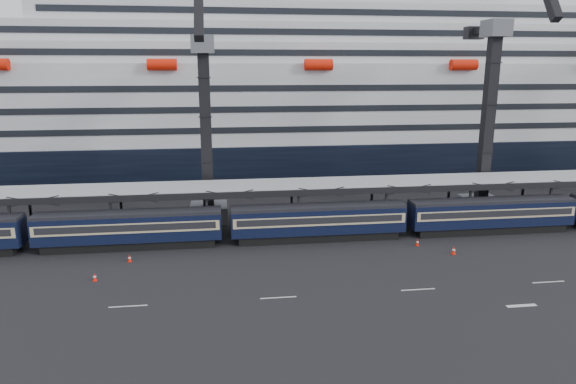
# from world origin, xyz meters

# --- Properties ---
(ground) EXTENTS (260.00, 260.00, 0.00)m
(ground) POSITION_xyz_m (0.00, 0.00, 0.00)
(ground) COLOR black
(ground) RESTS_ON ground
(lane_markings) EXTENTS (111.00, 4.27, 0.02)m
(lane_markings) POSITION_xyz_m (8.15, -5.23, 0.01)
(lane_markings) COLOR beige
(lane_markings) RESTS_ON ground
(train) EXTENTS (133.05, 3.00, 4.05)m
(train) POSITION_xyz_m (-4.65, 10.00, 2.20)
(train) COLOR black
(train) RESTS_ON ground
(canopy) EXTENTS (130.00, 6.25, 5.53)m
(canopy) POSITION_xyz_m (0.00, 14.00, 5.25)
(canopy) COLOR gray
(canopy) RESTS_ON ground
(cruise_ship) EXTENTS (214.09, 28.84, 34.00)m
(cruise_ship) POSITION_xyz_m (-1.08, 45.99, 12.34)
(cruise_ship) COLOR black
(cruise_ship) RESTS_ON ground
(crane_dark_near) EXTENTS (4.50, 17.75, 35.08)m
(crane_dark_near) POSITION_xyz_m (-20.00, 18.59, 11.93)
(crane_dark_near) COLOR #4D5054
(crane_dark_near) RESTS_ON ground
(crane_dark_mid) EXTENTS (4.50, 18.24, 39.64)m
(crane_dark_mid) POSITION_xyz_m (15.00, 17.59, 13.36)
(crane_dark_mid) COLOR #4D5054
(crane_dark_mid) RESTS_ON ground
(traffic_cone_b) EXTENTS (0.37, 0.37, 0.74)m
(traffic_cone_b) POSITION_xyz_m (-29.75, 1.55, 0.37)
(traffic_cone_b) COLOR red
(traffic_cone_b) RESTS_ON ground
(traffic_cone_c) EXTENTS (0.38, 0.38, 0.76)m
(traffic_cone_c) POSITION_xyz_m (-27.46, 5.90, 0.38)
(traffic_cone_c) COLOR red
(traffic_cone_c) RESTS_ON ground
(traffic_cone_d) EXTENTS (0.36, 0.36, 0.73)m
(traffic_cone_d) POSITION_xyz_m (2.11, 6.72, 0.36)
(traffic_cone_d) COLOR red
(traffic_cone_d) RESTS_ON ground
(traffic_cone_e) EXTENTS (0.43, 0.43, 0.86)m
(traffic_cone_e) POSITION_xyz_m (4.78, 3.75, 0.42)
(traffic_cone_e) COLOR red
(traffic_cone_e) RESTS_ON ground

